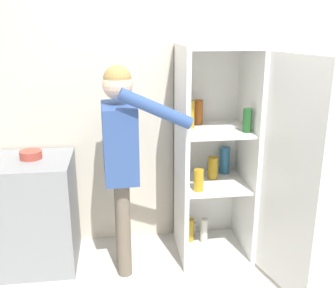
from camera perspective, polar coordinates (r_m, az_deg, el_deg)
name	(u,v)px	position (r m, az deg, el deg)	size (l,w,h in m)	color
wall_back	(186,101)	(3.46, 2.65, 6.28)	(7.00, 0.06, 2.55)	beige
refrigerator	(227,158)	(3.21, 8.58, -2.09)	(0.79, 1.18, 1.78)	white
person	(121,147)	(2.96, -6.83, -0.37)	(0.65, 0.58, 1.64)	#726656
counter	(34,213)	(3.41, -18.81, -9.41)	(0.64, 0.59, 0.91)	gray
bowl	(31,155)	(3.26, -19.29, -1.46)	(0.17, 0.17, 0.06)	#B24738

